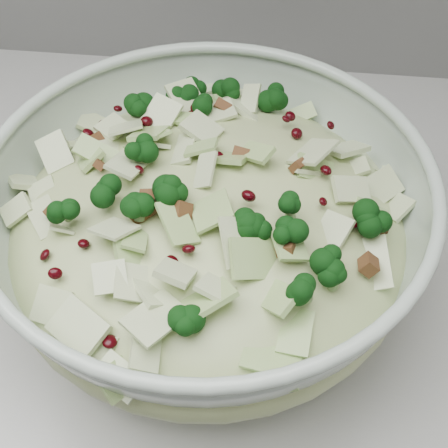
% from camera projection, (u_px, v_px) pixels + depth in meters
% --- Properties ---
extents(counter, '(3.60, 0.60, 0.90)m').
position_uv_depth(counter, '(261.00, 400.00, 1.01)').
color(counter, '#AFAFAA').
rests_on(counter, floor).
extents(mixing_bowl, '(0.41, 0.41, 0.15)m').
position_uv_depth(mixing_bowl, '(208.00, 231.00, 0.55)').
color(mixing_bowl, '#ADBEAE').
rests_on(mixing_bowl, counter).
extents(salad, '(0.48, 0.48, 0.15)m').
position_uv_depth(salad, '(208.00, 212.00, 0.53)').
color(salad, '#C2CE8D').
rests_on(salad, mixing_bowl).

